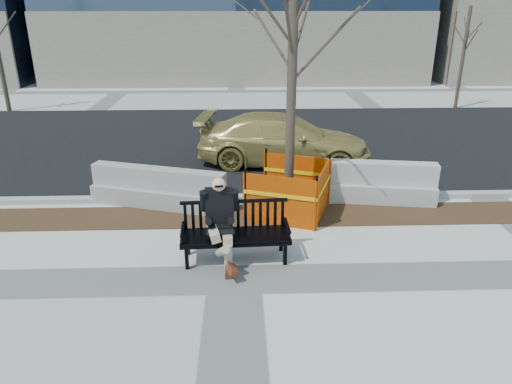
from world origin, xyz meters
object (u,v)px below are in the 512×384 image
bench (236,259)px  sedan (284,164)px  seated_man (221,258)px  tree_fence (288,212)px  jersey_barrier_left (160,205)px  jersey_barrier_right (360,200)px

bench → sedan: (1.40, 5.61, 0.00)m
bench → seated_man: (-0.28, 0.04, 0.00)m
tree_fence → jersey_barrier_left: 3.03m
sedan → jersey_barrier_left: (-3.20, -3.00, 0.00)m
tree_fence → jersey_barrier_left: bearing=170.7°
tree_fence → sedan: bearing=86.5°
bench → jersey_barrier_right: bench is taller
bench → seated_man: seated_man is taller
jersey_barrier_right → tree_fence: bearing=-151.4°
bench → sedan: sedan is taller
bench → jersey_barrier_left: 3.17m
jersey_barrier_right → jersey_barrier_left: bearing=-169.2°
seated_man → jersey_barrier_right: (3.30, 2.73, 0.00)m
tree_fence → sedan: (0.21, 3.49, 0.00)m
bench → jersey_barrier_left: size_ratio=0.63×
seated_man → sedan: 5.81m
jersey_barrier_left → tree_fence: bearing=8.3°
seated_man → tree_fence: bearing=51.8°
sedan → seated_man: bearing=172.3°
sedan → jersey_barrier_left: bearing=142.2°
bench → seated_man: 0.28m
bench → jersey_barrier_right: size_ratio=0.59×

